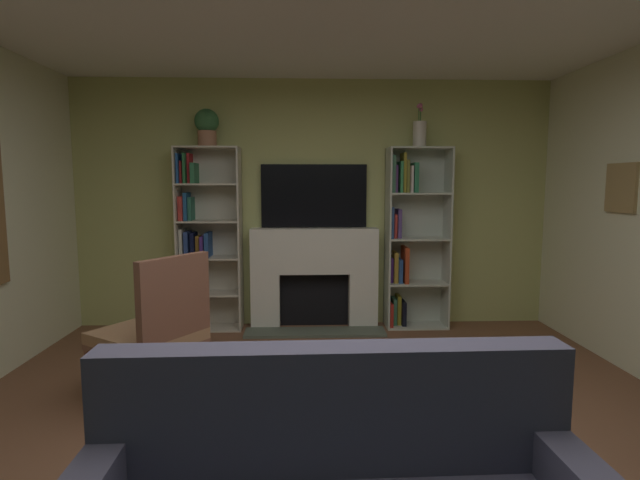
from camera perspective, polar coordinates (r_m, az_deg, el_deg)
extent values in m
plane|color=brown|center=(2.90, 0.96, -25.48)|extent=(6.82, 6.82, 0.00)
cube|color=#BABE6F|center=(5.33, -0.72, 4.17)|extent=(5.17, 0.06, 2.62)
cube|color=#9D804E|center=(4.79, 31.52, 5.18)|extent=(0.03, 0.38, 0.41)
cube|color=#4C5B38|center=(4.78, 31.42, 5.18)|extent=(0.01, 0.32, 0.35)
cube|color=white|center=(5.34, -6.30, -6.93)|extent=(0.30, 0.24, 0.59)
cube|color=white|center=(5.36, 4.94, -6.85)|extent=(0.30, 0.24, 0.59)
cube|color=white|center=(5.23, -0.67, -1.24)|extent=(1.34, 0.24, 0.48)
cube|color=black|center=(5.40, -0.69, -6.73)|extent=(0.74, 0.08, 0.59)
cube|color=#535C4E|center=(5.14, -0.58, -10.64)|extent=(1.44, 0.30, 0.03)
cube|color=black|center=(5.27, -0.71, 5.13)|extent=(1.12, 0.06, 0.67)
cube|color=beige|center=(5.33, -16.01, 0.05)|extent=(0.02, 0.31, 1.91)
cube|color=beige|center=(5.21, -9.23, 0.08)|extent=(0.02, 0.31, 1.91)
cube|color=beige|center=(5.40, -12.38, 0.24)|extent=(0.65, 0.02, 1.91)
cube|color=beige|center=(5.45, -12.40, -9.86)|extent=(0.62, 0.31, 0.02)
cube|color=#34437F|center=(5.49, -15.30, -8.49)|extent=(0.04, 0.23, 0.23)
cube|color=#32408D|center=(5.47, -14.82, -8.53)|extent=(0.02, 0.24, 0.22)
cube|color=brown|center=(5.49, -14.43, -8.65)|extent=(0.03, 0.20, 0.19)
cube|color=beige|center=(5.35, -12.50, -6.03)|extent=(0.62, 0.31, 0.02)
cube|color=olive|center=(5.42, -15.42, -4.17)|extent=(0.03, 0.19, 0.31)
cube|color=#B63C35|center=(5.39, -15.01, -4.31)|extent=(0.03, 0.24, 0.30)
cube|color=black|center=(5.40, -14.48, -4.38)|extent=(0.03, 0.20, 0.28)
cube|color=beige|center=(5.28, -12.61, -1.99)|extent=(0.62, 0.31, 0.02)
cube|color=beige|center=(5.34, -15.59, -0.31)|extent=(0.03, 0.24, 0.29)
cube|color=navy|center=(5.33, -15.05, -0.44)|extent=(0.04, 0.23, 0.27)
cube|color=black|center=(5.33, -14.40, -0.48)|extent=(0.04, 0.22, 0.26)
cube|color=#A67126|center=(5.34, -13.87, -0.66)|extent=(0.04, 0.17, 0.22)
cube|color=#4A2A7E|center=(5.30, -13.36, -0.69)|extent=(0.03, 0.24, 0.22)
cube|color=navy|center=(5.28, -12.80, -0.52)|extent=(0.04, 0.26, 0.25)
cube|color=beige|center=(5.24, -12.71, 2.14)|extent=(0.62, 0.31, 0.02)
cube|color=#B9322C|center=(5.31, -15.64, 3.56)|extent=(0.04, 0.24, 0.25)
cube|color=#20568B|center=(5.31, -15.15, 3.77)|extent=(0.04, 0.22, 0.29)
cube|color=#276451|center=(5.31, -14.68, 3.52)|extent=(0.03, 0.20, 0.24)
cube|color=beige|center=(5.23, -12.82, 6.31)|extent=(0.62, 0.31, 0.02)
cube|color=#215096|center=(5.30, -15.93, 7.95)|extent=(0.02, 0.26, 0.30)
cube|color=#A62223|center=(5.31, -15.60, 7.57)|extent=(0.02, 0.22, 0.23)
cube|color=#266938|center=(5.28, -15.21, 8.00)|extent=(0.02, 0.26, 0.31)
cube|color=red|center=(5.31, -14.82, 8.01)|extent=(0.03, 0.19, 0.31)
cube|color=#2F6E47|center=(5.27, -14.33, 7.50)|extent=(0.04, 0.25, 0.21)
cube|color=beige|center=(5.24, -12.93, 10.39)|extent=(0.62, 0.31, 0.02)
cube|color=beige|center=(5.25, 7.85, 0.15)|extent=(0.02, 0.32, 1.91)
cube|color=beige|center=(5.40, 14.49, 0.18)|extent=(0.02, 0.32, 1.91)
cube|color=beige|center=(5.46, 10.85, 0.34)|extent=(0.65, 0.02, 1.91)
cube|color=beige|center=(5.50, 10.99, -9.67)|extent=(0.62, 0.32, 0.02)
cube|color=#B1261D|center=(5.41, 8.07, -8.41)|extent=(0.03, 0.27, 0.25)
cube|color=#377455|center=(5.46, 8.55, -8.09)|extent=(0.04, 0.18, 0.28)
cube|color=olive|center=(5.47, 9.02, -7.93)|extent=(0.04, 0.18, 0.31)
cube|color=black|center=(5.46, 9.54, -8.26)|extent=(0.04, 0.22, 0.26)
cube|color=beige|center=(5.39, 11.10, -4.89)|extent=(0.62, 0.32, 0.02)
cube|color=#4F277A|center=(5.35, 8.11, -3.39)|extent=(0.04, 0.19, 0.26)
cube|color=olive|center=(5.33, 8.63, -3.08)|extent=(0.04, 0.23, 0.32)
cube|color=navy|center=(5.34, 9.13, -3.47)|extent=(0.04, 0.24, 0.25)
cube|color=#A9381B|center=(5.33, 9.80, -2.81)|extent=(0.04, 0.26, 0.38)
cube|color=beige|center=(5.31, 11.22, 0.16)|extent=(0.62, 0.32, 0.02)
cube|color=#334F85|center=(5.25, 8.19, 2.04)|extent=(0.03, 0.25, 0.33)
cube|color=#BD332D|center=(5.28, 8.58, 1.65)|extent=(0.03, 0.22, 0.25)
cube|color=#573F7E|center=(5.29, 9.05, 1.92)|extent=(0.04, 0.21, 0.30)
cube|color=beige|center=(5.28, 11.33, 5.31)|extent=(0.62, 0.32, 0.02)
cube|color=#39664C|center=(5.24, 8.33, 7.56)|extent=(0.03, 0.26, 0.38)
cube|color=#67397D|center=(5.27, 8.68, 7.01)|extent=(0.03, 0.21, 0.29)
cube|color=#328049|center=(5.25, 9.22, 7.20)|extent=(0.03, 0.25, 0.32)
cube|color=olive|center=(5.27, 9.59, 7.68)|extent=(0.03, 0.23, 0.41)
cube|color=olive|center=(5.30, 9.99, 7.28)|extent=(0.03, 0.19, 0.34)
cube|color=beige|center=(5.28, 10.40, 6.94)|extent=(0.02, 0.24, 0.28)
cube|color=#29734C|center=(5.29, 10.87, 7.10)|extent=(0.04, 0.24, 0.31)
cube|color=beige|center=(5.29, 11.45, 10.39)|extent=(0.62, 0.32, 0.02)
cylinder|color=#AE7255|center=(5.25, -12.94, 11.35)|extent=(0.19, 0.19, 0.16)
sphere|color=#33663A|center=(5.27, -12.99, 13.27)|extent=(0.25, 0.25, 0.25)
cylinder|color=beige|center=(5.31, 11.46, 11.89)|extent=(0.14, 0.14, 0.26)
cylinder|color=#4C7F3F|center=(5.30, 11.51, 14.18)|extent=(0.01, 0.01, 0.16)
sphere|color=#CE5D91|center=(5.31, 11.53, 15.02)|extent=(0.05, 0.05, 0.05)
cylinder|color=#4C7F3F|center=(5.33, 11.35, 14.13)|extent=(0.01, 0.01, 0.15)
sphere|color=#CE5D91|center=(5.34, 11.37, 14.94)|extent=(0.04, 0.04, 0.04)
cylinder|color=#4C7F3F|center=(5.34, 11.50, 14.11)|extent=(0.01, 0.01, 0.15)
sphere|color=#CE5D91|center=(5.35, 11.52, 14.92)|extent=(0.04, 0.04, 0.04)
cylinder|color=#4C7F3F|center=(5.36, 11.59, 13.93)|extent=(0.01, 0.01, 0.13)
sphere|color=#CE5D91|center=(5.37, 11.61, 14.59)|extent=(0.04, 0.04, 0.04)
cube|color=#524F65|center=(1.96, 1.48, -18.86)|extent=(1.77, 0.19, 0.48)
cylinder|color=brown|center=(3.43, -19.54, -16.47)|extent=(0.04, 0.04, 0.44)
cylinder|color=brown|center=(3.75, -12.96, -14.18)|extent=(0.04, 0.04, 0.44)
cylinder|color=brown|center=(3.89, -25.25, -13.90)|extent=(0.04, 0.04, 0.44)
cylinder|color=brown|center=(4.18, -18.97, -12.19)|extent=(0.04, 0.04, 0.44)
cube|color=#AA7B55|center=(3.72, -19.38, -10.39)|extent=(0.86, 0.84, 0.08)
cube|color=brown|center=(3.74, -19.34, -11.27)|extent=(0.86, 0.84, 0.04)
cube|color=brown|center=(3.43, -16.46, -7.00)|extent=(0.37, 0.51, 0.63)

